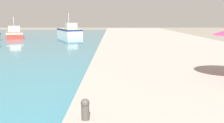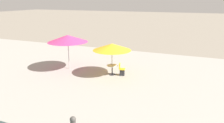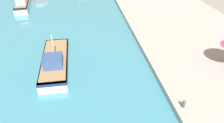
{
  "view_description": "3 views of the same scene",
  "coord_description": "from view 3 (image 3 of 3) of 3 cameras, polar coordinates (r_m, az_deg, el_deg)",
  "views": [
    {
      "loc": [
        1.46,
        4.45,
        3.53
      ],
      "look_at": [
        1.5,
        17.1,
        1.33
      ],
      "focal_mm": 40.0,
      "sensor_mm": 36.0,
      "label": 1
    },
    {
      "loc": [
        -6.28,
        6.82,
        5.96
      ],
      "look_at": [
        8.0,
        12.76,
        1.53
      ],
      "focal_mm": 35.0,
      "sensor_mm": 36.0,
      "label": 2
    },
    {
      "loc": [
        -6.56,
        -0.17,
        12.42
      ],
      "look_at": [
        -4.0,
        18.0,
        1.13
      ],
      "focal_mm": 35.0,
      "sensor_mm": 36.0,
      "label": 3
    }
  ],
  "objects": [
    {
      "name": "quay_promenade",
      "position": [
        41.73,
        13.18,
        13.87
      ],
      "size": [
        16.0,
        90.0,
        0.53
      ],
      "color": "#A39E93",
      "rests_on": "ground_plane"
    },
    {
      "name": "fishing_boat_mid",
      "position": [
        43.35,
        -22.37,
        13.82
      ],
      "size": [
        3.12,
        8.86,
        3.98
      ],
      "rotation": [
        0.0,
        0.0,
        0.12
      ],
      "color": "white",
      "rests_on": "water_basin"
    },
    {
      "name": "fishing_boat_near",
      "position": [
        23.0,
        -14.64,
        0.02
      ],
      "size": [
        2.78,
        8.94,
        3.62
      ],
      "rotation": [
        0.0,
        0.0,
        0.02
      ],
      "color": "white",
      "rests_on": "water_basin"
    },
    {
      "name": "mooring_bollard",
      "position": [
        17.94,
        18.25,
        -10.41
      ],
      "size": [
        0.26,
        0.26,
        0.65
      ],
      "color": "#4C4742",
      "rests_on": "quay_promenade"
    }
  ]
}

